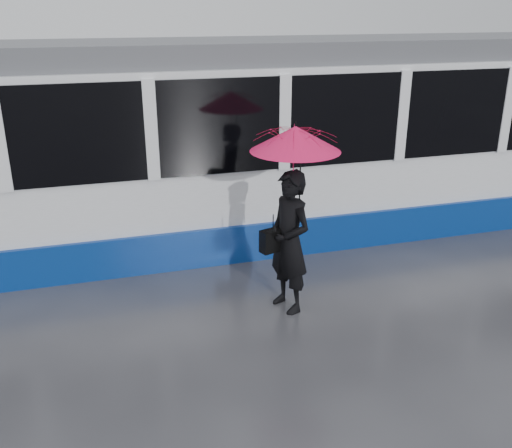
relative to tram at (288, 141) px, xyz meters
name	(u,v)px	position (x,y,z in m)	size (l,w,h in m)	color
ground	(171,311)	(-2.53, -2.50, -1.64)	(90.00, 90.00, 0.00)	#2A2A2E
rails	(149,242)	(-2.53, 0.00, -1.63)	(34.00, 1.51, 0.02)	#3F3D38
tram	(288,141)	(0.00, 0.00, 0.00)	(26.00, 2.56, 3.35)	white
woman	(289,242)	(-0.98, -2.85, -0.67)	(0.70, 0.46, 1.93)	black
umbrella	(295,156)	(-0.93, -2.85, 0.48)	(1.44, 1.44, 1.30)	#E61365
handbag	(273,240)	(-1.20, -2.83, -0.63)	(0.37, 0.25, 0.48)	black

